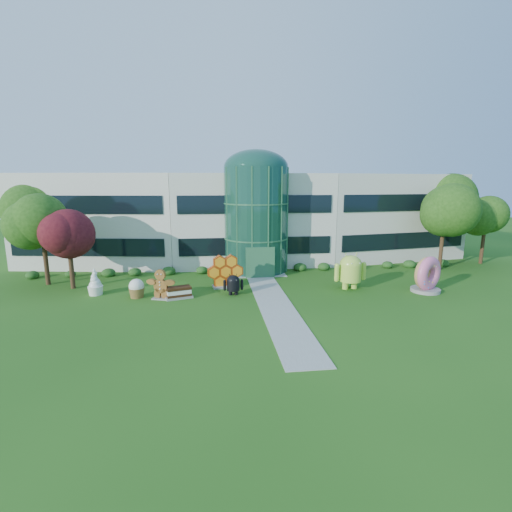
{
  "coord_description": "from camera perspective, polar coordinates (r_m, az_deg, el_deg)",
  "views": [
    {
      "loc": [
        -4.45,
        -23.05,
        8.4
      ],
      "look_at": [
        -0.76,
        6.0,
        2.6
      ],
      "focal_mm": 26.0,
      "sensor_mm": 36.0,
      "label": 1
    }
  ],
  "objects": [
    {
      "name": "froyo",
      "position": [
        30.7,
        -23.54,
        -3.64
      ],
      "size": [
        1.51,
        1.51,
        2.06
      ],
      "primitive_type": null,
      "rotation": [
        0.0,
        0.0,
        -0.31
      ],
      "color": "white",
      "rests_on": "ground"
    },
    {
      "name": "tree_red",
      "position": [
        32.93,
        -26.72,
        0.56
      ],
      "size": [
        4.0,
        4.0,
        6.0
      ],
      "primitive_type": null,
      "color": "#3F0C14",
      "rests_on": "ground"
    },
    {
      "name": "android_green",
      "position": [
        30.59,
        14.33,
        -1.98
      ],
      "size": [
        3.04,
        2.2,
        3.22
      ],
      "primitive_type": null,
      "rotation": [
        0.0,
        0.0,
        0.11
      ],
      "color": "#B4DC46",
      "rests_on": "ground"
    },
    {
      "name": "building",
      "position": [
        41.46,
        -1.05,
        6.01
      ],
      "size": [
        46.0,
        15.0,
        9.3
      ],
      "primitive_type": null,
      "color": "beige",
      "rests_on": "ground"
    },
    {
      "name": "ice_cream_sandwich",
      "position": [
        28.1,
        -11.81,
        -5.51
      ],
      "size": [
        2.16,
        1.5,
        0.87
      ],
      "primitive_type": null,
      "rotation": [
        0.0,
        0.0,
        0.29
      ],
      "color": "black",
      "rests_on": "ground"
    },
    {
      "name": "atrium",
      "position": [
        35.5,
        0.0,
        5.55
      ],
      "size": [
        6.0,
        6.0,
        9.8
      ],
      "primitive_type": "cylinder",
      "color": "#194738",
      "rests_on": "ground"
    },
    {
      "name": "cupcake",
      "position": [
        28.97,
        -17.9,
        -4.74
      ],
      "size": [
        1.47,
        1.47,
        1.43
      ],
      "primitive_type": null,
      "rotation": [
        0.0,
        0.0,
        -0.27
      ],
      "color": "white",
      "rests_on": "ground"
    },
    {
      "name": "trees_backdrop",
      "position": [
        36.57,
        -0.19,
        4.61
      ],
      "size": [
        52.0,
        8.0,
        8.4
      ],
      "primitive_type": null,
      "color": "#1D4511",
      "rests_on": "ground"
    },
    {
      "name": "walkway",
      "position": [
        26.79,
        2.72,
        -7.04
      ],
      "size": [
        2.4,
        20.0,
        0.04
      ],
      "primitive_type": "cube",
      "color": "#9E9E93",
      "rests_on": "ground"
    },
    {
      "name": "gingerbread",
      "position": [
        28.06,
        -14.45,
        -4.19
      ],
      "size": [
        2.6,
        1.65,
        2.25
      ],
      "primitive_type": null,
      "rotation": [
        0.0,
        0.0,
        -0.32
      ],
      "color": "brown",
      "rests_on": "ground"
    },
    {
      "name": "donut",
      "position": [
        31.78,
        24.78,
        -2.51
      ],
      "size": [
        3.06,
        2.43,
        2.87
      ],
      "primitive_type": null,
      "rotation": [
        0.0,
        0.0,
        0.47
      ],
      "color": "#E25687",
      "rests_on": "ground"
    },
    {
      "name": "honeycomb",
      "position": [
        30.24,
        -4.73,
        -2.59
      ],
      "size": [
        3.22,
        1.59,
        2.42
      ],
      "primitive_type": null,
      "rotation": [
        0.0,
        0.0,
        0.17
      ],
      "color": "orange",
      "rests_on": "ground"
    },
    {
      "name": "ground",
      "position": [
        24.93,
        3.51,
        -8.51
      ],
      "size": [
        140.0,
        140.0,
        0.0
      ],
      "primitive_type": "plane",
      "color": "#215114",
      "rests_on": "ground"
    },
    {
      "name": "android_black",
      "position": [
        28.24,
        -3.52,
        -4.22
      ],
      "size": [
        1.63,
        1.12,
        1.8
      ],
      "primitive_type": null,
      "rotation": [
        0.0,
        0.0,
        0.04
      ],
      "color": "black",
      "rests_on": "ground"
    }
  ]
}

